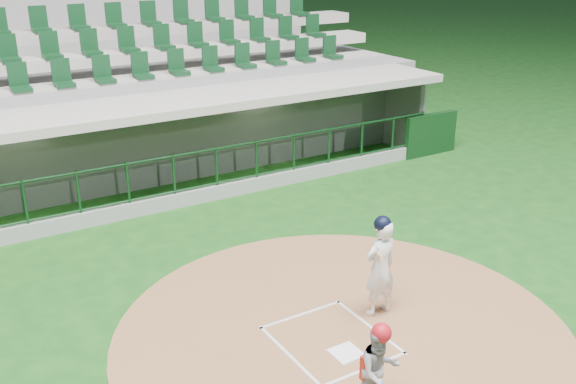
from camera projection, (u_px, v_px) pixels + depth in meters
name	position (u px, v px, depth m)	size (l,w,h in m)	color
ground	(320.00, 332.00, 10.11)	(120.00, 120.00, 0.00)	#124012
dirt_circle	(343.00, 332.00, 10.09)	(7.20, 7.20, 0.01)	brown
home_plate	(346.00, 353.00, 9.54)	(0.43, 0.43, 0.02)	white
batter_box_chalk	(331.00, 340.00, 9.86)	(1.55, 1.80, 0.01)	silver
dugout_structure	(144.00, 148.00, 15.96)	(16.40, 3.70, 3.00)	gray
seating_deck	(107.00, 104.00, 18.27)	(17.00, 6.72, 5.15)	slate
batter	(380.00, 266.00, 10.29)	(0.85, 0.85, 1.74)	white
catcher	(379.00, 369.00, 8.16)	(0.66, 0.55, 1.32)	gray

